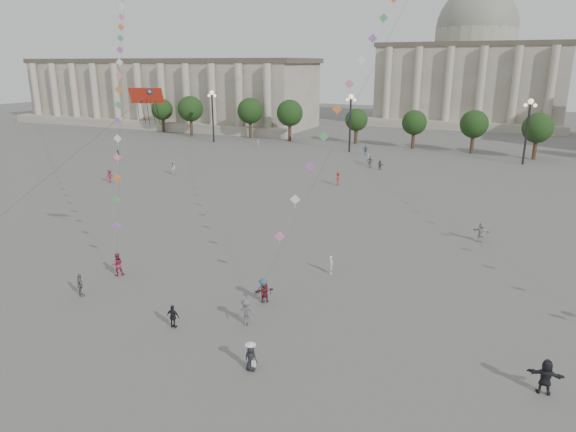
% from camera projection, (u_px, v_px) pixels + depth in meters
% --- Properties ---
extents(ground, '(360.00, 360.00, 0.00)m').
position_uv_depth(ground, '(223.00, 352.00, 29.81)').
color(ground, '#585653').
rests_on(ground, ground).
extents(hall_west, '(84.00, 26.22, 17.20)m').
position_uv_depth(hall_west, '(166.00, 92.00, 139.01)').
color(hall_west, gray).
rests_on(hall_west, ground).
extents(hall_central, '(48.30, 34.30, 35.50)m').
position_uv_depth(hall_central, '(472.00, 70.00, 138.40)').
color(hall_central, gray).
rests_on(hall_central, ground).
extents(tree_row, '(137.12, 5.12, 8.00)m').
position_uv_depth(tree_row, '(440.00, 122.00, 96.27)').
color(tree_row, '#34231A').
rests_on(tree_row, ground).
extents(lamp_post_far_west, '(2.00, 0.90, 10.65)m').
position_uv_depth(lamp_post_far_west, '(212.00, 107.00, 106.58)').
color(lamp_post_far_west, '#262628').
rests_on(lamp_post_far_west, ground).
extents(lamp_post_mid_west, '(2.00, 0.90, 10.65)m').
position_uv_depth(lamp_post_mid_west, '(351.00, 112.00, 94.68)').
color(lamp_post_mid_west, '#262628').
rests_on(lamp_post_mid_west, ground).
extents(lamp_post_mid_east, '(2.00, 0.90, 10.65)m').
position_uv_depth(lamp_post_mid_east, '(528.00, 119.00, 82.79)').
color(lamp_post_mid_east, '#262628').
rests_on(lamp_post_mid_east, ground).
extents(person_crowd_0, '(1.08, 0.80, 1.71)m').
position_uv_depth(person_crowd_0, '(365.00, 150.00, 93.33)').
color(person_crowd_0, '#3A6183').
rests_on(person_crowd_0, ground).
extents(person_crowd_1, '(1.13, 1.19, 1.95)m').
position_uv_depth(person_crowd_1, '(174.00, 168.00, 77.04)').
color(person_crowd_1, silver).
rests_on(person_crowd_1, ground).
extents(person_crowd_2, '(0.97, 1.30, 1.80)m').
position_uv_depth(person_crowd_2, '(110.00, 176.00, 71.90)').
color(person_crowd_2, maroon).
rests_on(person_crowd_2, ground).
extents(person_crowd_3, '(1.79, 0.65, 1.91)m').
position_uv_depth(person_crowd_3, '(546.00, 377.00, 25.86)').
color(person_crowd_3, black).
rests_on(person_crowd_3, ground).
extents(person_crowd_4, '(1.73, 1.29, 1.81)m').
position_uv_depth(person_crowd_4, '(368.00, 159.00, 84.53)').
color(person_crowd_4, silver).
rests_on(person_crowd_4, ground).
extents(person_crowd_6, '(1.33, 0.95, 1.87)m').
position_uv_depth(person_crowd_6, '(246.00, 312.00, 32.60)').
color(person_crowd_6, '#5A595D').
rests_on(person_crowd_6, ground).
extents(person_crowd_7, '(1.81, 0.84, 1.88)m').
position_uv_depth(person_crowd_7, '(481.00, 232.00, 47.96)').
color(person_crowd_7, '#B5B4B0').
rests_on(person_crowd_7, ground).
extents(person_crowd_10, '(0.57, 0.64, 1.48)m').
position_uv_depth(person_crowd_10, '(258.00, 144.00, 101.72)').
color(person_crowd_10, '#B3B3AF').
rests_on(person_crowd_10, ground).
extents(person_crowd_12, '(1.42, 1.13, 1.51)m').
position_uv_depth(person_crowd_12, '(380.00, 165.00, 80.46)').
color(person_crowd_12, slate).
rests_on(person_crowd_12, ground).
extents(person_crowd_13, '(0.54, 0.64, 1.49)m').
position_uv_depth(person_crowd_13, '(331.00, 265.00, 40.75)').
color(person_crowd_13, silver).
rests_on(person_crowd_13, ground).
extents(person_crowd_16, '(1.09, 0.56, 1.78)m').
position_uv_depth(person_crowd_16, '(370.00, 162.00, 82.30)').
color(person_crowd_16, slate).
rests_on(person_crowd_16, ground).
extents(person_crowd_17, '(0.70, 1.19, 1.83)m').
position_uv_depth(person_crowd_17, '(338.00, 178.00, 70.32)').
color(person_crowd_17, maroon).
rests_on(person_crowd_17, ground).
extents(person_crowd_18, '(0.71, 0.77, 1.76)m').
position_uv_depth(person_crowd_18, '(118.00, 155.00, 88.28)').
color(person_crowd_18, black).
rests_on(person_crowd_18, ground).
extents(tourist_2, '(1.34, 1.29, 1.52)m').
position_uv_depth(tourist_2, '(265.00, 292.00, 35.86)').
color(tourist_2, maroon).
rests_on(tourist_2, ground).
extents(tourist_3, '(1.07, 0.82, 1.69)m').
position_uv_depth(tourist_3, '(80.00, 285.00, 36.77)').
color(tourist_3, slate).
rests_on(tourist_3, ground).
extents(tourist_4, '(0.92, 0.42, 1.54)m').
position_uv_depth(tourist_4, '(173.00, 317.00, 32.38)').
color(tourist_4, black).
rests_on(tourist_4, ground).
extents(kite_flyer_0, '(1.13, 1.14, 1.85)m').
position_uv_depth(kite_flyer_0, '(117.00, 264.00, 40.35)').
color(kite_flyer_0, maroon).
rests_on(kite_flyer_0, ground).
extents(kite_flyer_1, '(1.35, 1.08, 1.83)m').
position_uv_depth(kite_flyer_1, '(263.00, 291.00, 35.74)').
color(kite_flyer_1, '#304D6C').
rests_on(kite_flyer_1, ground).
extents(hat_person, '(0.73, 0.60, 1.69)m').
position_uv_depth(hat_person, '(251.00, 357.00, 27.85)').
color(hat_person, black).
rests_on(hat_person, ground).
extents(dragon_kite, '(5.77, 8.16, 21.64)m').
position_uv_depth(dragon_kite, '(144.00, 108.00, 33.60)').
color(dragon_kite, '#B52513').
rests_on(dragon_kite, ground).
extents(kite_train_west, '(28.22, 37.01, 59.21)m').
position_uv_depth(kite_train_west, '(122.00, 17.00, 57.59)').
color(kite_train_west, '#3F3F3F').
rests_on(kite_train_west, ground).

